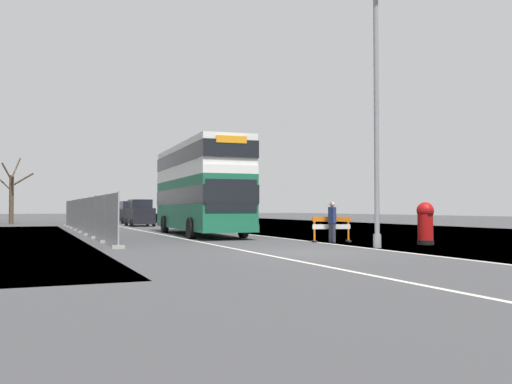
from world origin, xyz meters
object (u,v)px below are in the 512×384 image
(double_decker_bus, at_px, (200,187))
(lamppost_foreground, at_px, (376,124))
(car_receding_far, at_px, (87,212))
(roadworks_barrier, at_px, (331,226))
(red_pillar_postbox, at_px, (425,221))
(car_receding_mid, at_px, (129,213))
(pedestrian_at_kerb, at_px, (332,222))
(car_oncoming_near, at_px, (140,214))

(double_decker_bus, height_order, lamppost_foreground, lamppost_foreground)
(lamppost_foreground, xyz_separation_m, car_receding_far, (-5.86, 42.70, -3.46))
(roadworks_barrier, bearing_deg, lamppost_foreground, -93.47)
(red_pillar_postbox, distance_m, car_receding_mid, 36.22)
(roadworks_barrier, height_order, car_receding_far, car_receding_far)
(double_decker_bus, xyz_separation_m, lamppost_foreground, (3.09, -11.83, 1.93))
(red_pillar_postbox, bearing_deg, pedestrian_at_kerb, 135.84)
(car_oncoming_near, bearing_deg, roadworks_barrier, -81.88)
(double_decker_bus, relative_size, car_receding_far, 2.87)
(double_decker_bus, bearing_deg, roadworks_barrier, -68.18)
(pedestrian_at_kerb, bearing_deg, red_pillar_postbox, -44.16)
(car_receding_mid, bearing_deg, car_oncoming_near, -94.37)
(lamppost_foreground, distance_m, roadworks_barrier, 5.24)
(car_oncoming_near, relative_size, car_receding_far, 0.97)
(pedestrian_at_kerb, bearing_deg, car_receding_mid, 94.64)
(car_receding_far, bearing_deg, lamppost_foreground, -82.18)
(car_receding_far, bearing_deg, double_decker_bus, -84.87)
(lamppost_foreground, relative_size, pedestrian_at_kerb, 5.54)
(lamppost_foreground, height_order, pedestrian_at_kerb, lamppost_foreground)
(roadworks_barrier, height_order, pedestrian_at_kerb, pedestrian_at_kerb)
(car_oncoming_near, bearing_deg, double_decker_bus, -89.43)
(red_pillar_postbox, xyz_separation_m, car_receding_far, (-8.66, 41.96, 0.11))
(double_decker_bus, xyz_separation_m, car_receding_far, (-2.77, 30.88, -1.53))
(lamppost_foreground, xyz_separation_m, car_receding_mid, (-2.58, 36.56, -3.50))
(red_pillar_postbox, height_order, car_receding_far, car_receding_far)
(double_decker_bus, height_order, car_oncoming_near, double_decker_bus)
(roadworks_barrier, relative_size, car_oncoming_near, 0.43)
(red_pillar_postbox, distance_m, car_receding_far, 42.85)
(double_decker_bus, relative_size, car_receding_mid, 2.68)
(car_oncoming_near, height_order, pedestrian_at_kerb, car_oncoming_near)
(red_pillar_postbox, distance_m, roadworks_barrier, 3.85)
(red_pillar_postbox, bearing_deg, lamppost_foreground, -165.19)
(red_pillar_postbox, height_order, pedestrian_at_kerb, pedestrian_at_kerb)
(car_receding_mid, height_order, car_receding_far, car_receding_far)
(car_oncoming_near, height_order, car_receding_mid, car_oncoming_near)
(red_pillar_postbox, bearing_deg, car_receding_mid, 98.54)
(car_receding_mid, bearing_deg, car_receding_far, 118.11)
(double_decker_bus, bearing_deg, lamppost_foreground, -75.37)
(lamppost_foreground, height_order, roadworks_barrier, lamppost_foreground)
(double_decker_bus, bearing_deg, pedestrian_at_kerb, -69.29)
(double_decker_bus, distance_m, pedestrian_at_kerb, 9.23)
(lamppost_foreground, distance_m, car_receding_mid, 36.81)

